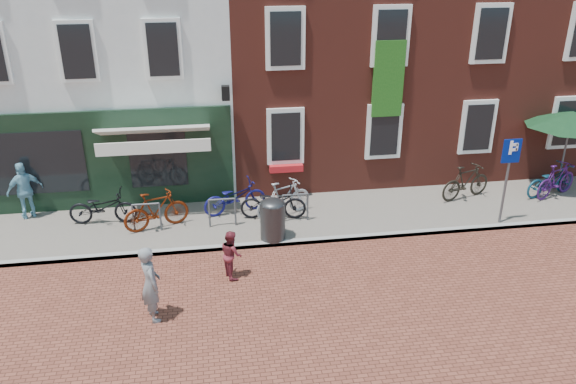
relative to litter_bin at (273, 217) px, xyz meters
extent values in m
plane|color=brown|center=(0.24, -0.30, -0.72)|extent=(80.00, 80.00, 0.00)
cube|color=slate|center=(1.24, 1.20, -0.67)|extent=(24.00, 3.00, 0.10)
cube|color=silver|center=(-4.76, 6.70, 3.78)|extent=(8.00, 8.00, 9.00)
cube|color=maroon|center=(2.24, 6.70, 4.28)|extent=(6.00, 8.00, 10.00)
cube|color=maroon|center=(8.24, 6.70, 4.28)|extent=(6.00, 8.00, 10.00)
cylinder|color=#303032|center=(0.00, 0.00, -0.13)|extent=(0.65, 0.65, 0.97)
ellipsoid|color=#303032|center=(0.00, 0.00, 0.43)|extent=(0.65, 0.65, 0.29)
cylinder|color=#4C4C4F|center=(6.33, -0.05, 0.51)|extent=(0.07, 0.07, 2.26)
cube|color=navy|center=(6.33, -0.07, 1.48)|extent=(0.50, 0.04, 0.65)
cylinder|color=#4C4C4F|center=(9.40, 2.01, -0.58)|extent=(0.50, 0.50, 0.08)
cylinder|color=#4C4C4F|center=(9.40, 2.01, 0.55)|extent=(0.06, 0.06, 2.34)
cone|color=#12371B|center=(9.40, 2.01, 1.72)|extent=(2.78, 2.78, 0.45)
imported|color=slate|center=(-2.89, -2.90, 0.12)|extent=(0.58, 0.71, 1.68)
imported|color=maroon|center=(-1.17, -1.51, -0.13)|extent=(0.59, 0.68, 1.17)
imported|color=#6FA8BE|center=(-6.62, 2.30, 0.20)|extent=(1.03, 0.82, 1.64)
imported|color=black|center=(-4.49, 1.59, -0.14)|extent=(1.88, 0.78, 0.96)
imported|color=#5C1A06|center=(-3.01, 1.05, -0.08)|extent=(1.84, 1.05, 1.07)
imported|color=#12115A|center=(-0.87, 1.69, -0.14)|extent=(1.93, 1.09, 0.96)
imported|color=#A9A9AC|center=(0.47, 1.27, -0.08)|extent=(1.82, 1.21, 1.07)
imported|color=black|center=(0.16, 1.17, -0.14)|extent=(1.91, 0.91, 0.96)
imported|color=black|center=(6.06, 1.62, -0.08)|extent=(1.85, 1.02, 1.07)
imported|color=#0E394F|center=(8.71, 1.45, -0.14)|extent=(1.94, 1.12, 0.96)
imported|color=#3E1458|center=(8.84, 1.33, -0.08)|extent=(1.83, 1.16, 1.07)
camera|label=1|loc=(-1.62, -12.95, 6.47)|focal=35.17mm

